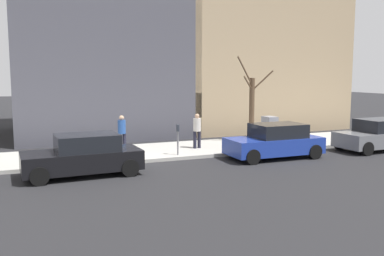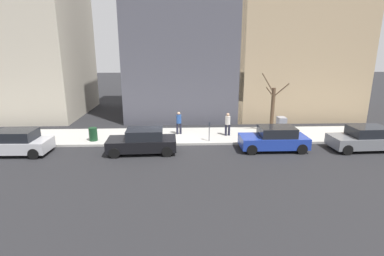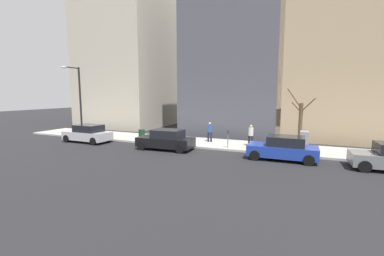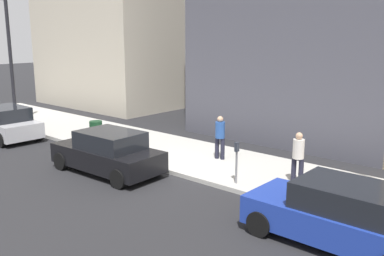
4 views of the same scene
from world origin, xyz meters
name	(u,v)px [view 2 (image 2 of 4)]	position (x,y,z in m)	size (l,w,h in m)	color
ground_plane	(168,146)	(0.00, 0.00, 0.00)	(120.00, 120.00, 0.00)	#232326
sidewalk	(169,136)	(2.00, 0.00, 0.07)	(4.00, 36.00, 0.15)	#B2AFA8
parked_car_grey	(365,139)	(-1.30, -12.57, 0.74)	(2.05, 4.26, 1.52)	slate
parked_car_blue	(274,139)	(-1.09, -6.81, 0.74)	(1.93, 4.20, 1.52)	#1E389E
parked_car_black	(143,141)	(-1.27, 1.47, 0.74)	(2.06, 4.26, 1.52)	black
parked_car_silver	(15,143)	(-1.25, 9.22, 0.74)	(2.02, 4.25, 1.52)	#B7B7BC
parking_meter	(209,129)	(0.45, -2.82, 0.98)	(0.14, 0.10, 1.35)	slate
utility_box	(281,127)	(1.30, -8.04, 0.85)	(0.83, 0.61, 1.43)	#A8A399
bare_tree	(272,108)	(2.58, -7.73, 1.98)	(0.75, 1.94, 4.44)	brown
trash_bin	(93,134)	(0.90, 5.11, 0.60)	(0.56, 0.56, 0.90)	#14381E
pedestrian_near_meter	(228,123)	(1.74, -4.27, 1.09)	(0.36, 0.40, 1.66)	#1E1E2D
pedestrian_midblock	(179,122)	(2.28, -0.75, 1.09)	(0.36, 0.40, 1.66)	#1E1E2D
office_block_center	(182,29)	(10.51, -1.12, 8.04)	(10.03, 10.03, 16.08)	#4C4C56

